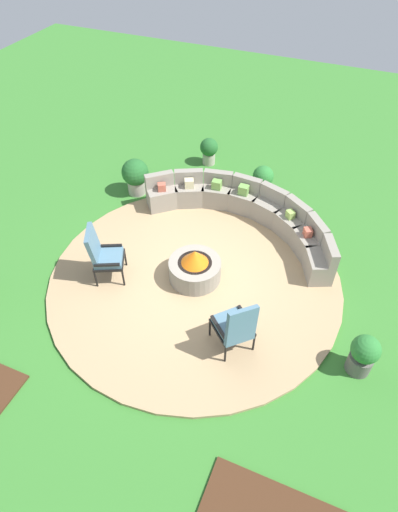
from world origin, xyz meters
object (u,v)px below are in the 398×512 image
at_px(lounge_chair_front_left, 103,254).
at_px(lounge_chair_front_right, 236,326).
at_px(fire_pit, 195,268).
at_px(potted_plant_0, 364,354).
at_px(potted_plant_3, 209,150).
at_px(curved_stone_bench, 247,212).
at_px(potted_plant_4, 135,175).
at_px(potted_plant_1, 263,179).

relative_size(lounge_chair_front_left, lounge_chair_front_right, 1.03).
relative_size(fire_pit, potted_plant_0, 1.27).
distance_m(potted_plant_0, potted_plant_3, 6.45).
xyz_separation_m(curved_stone_bench, potted_plant_3, (-1.67, 2.00, 0.02)).
height_order(curved_stone_bench, lounge_chair_front_left, lounge_chair_front_left).
distance_m(fire_pit, potted_plant_4, 3.15).
bearing_deg(potted_plant_1, fire_pit, -96.82).
bearing_deg(potted_plant_3, potted_plant_4, -120.77).
relative_size(potted_plant_0, potted_plant_3, 1.11).
relative_size(curved_stone_bench, potted_plant_1, 5.80).
distance_m(lounge_chair_front_right, potted_plant_4, 4.83).
relative_size(curved_stone_bench, potted_plant_3, 6.29).
height_order(curved_stone_bench, potted_plant_1, curved_stone_bench).
distance_m(potted_plant_1, potted_plant_4, 2.95).
height_order(potted_plant_0, potted_plant_4, potted_plant_4).
height_order(fire_pit, lounge_chair_front_left, lounge_chair_front_left).
relative_size(lounge_chair_front_left, potted_plant_4, 1.31).
xyz_separation_m(potted_plant_3, potted_plant_4, (-1.10, -1.84, 0.10)).
distance_m(fire_pit, potted_plant_0, 3.25).
xyz_separation_m(potted_plant_0, potted_plant_3, (-4.43, 4.68, -0.03)).
height_order(potted_plant_1, potted_plant_3, potted_plant_1).
bearing_deg(lounge_chair_front_right, potted_plant_0, -35.80).
xyz_separation_m(curved_stone_bench, potted_plant_1, (-0.02, 1.22, 0.05)).
xyz_separation_m(lounge_chair_front_left, lounge_chair_front_right, (2.77, -0.58, -0.02)).
height_order(lounge_chair_front_right, potted_plant_0, lounge_chair_front_right).
bearing_deg(lounge_chair_front_left, potted_plant_1, 126.95).
bearing_deg(potted_plant_0, potted_plant_3, 133.42).
bearing_deg(potted_plant_4, curved_stone_bench, -3.26).
bearing_deg(potted_plant_4, fire_pit, -40.97).
height_order(lounge_chair_front_right, potted_plant_4, lounge_chair_front_right).
bearing_deg(potted_plant_0, lounge_chair_front_left, 177.89).
bearing_deg(curved_stone_bench, potted_plant_0, -44.15).
height_order(fire_pit, potted_plant_4, potted_plant_4).
height_order(fire_pit, potted_plant_0, potted_plant_0).
bearing_deg(fire_pit, lounge_chair_front_right, -44.57).
relative_size(lounge_chair_front_right, potted_plant_4, 1.28).
bearing_deg(potted_plant_4, potted_plant_0, -27.19).
bearing_deg(curved_stone_bench, potted_plant_1, 90.88).
relative_size(potted_plant_1, potted_plant_3, 1.08).
distance_m(lounge_chair_front_left, potted_plant_4, 2.79).
relative_size(potted_plant_0, potted_plant_4, 0.88).
height_order(lounge_chair_front_left, potted_plant_1, lounge_chair_front_left).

